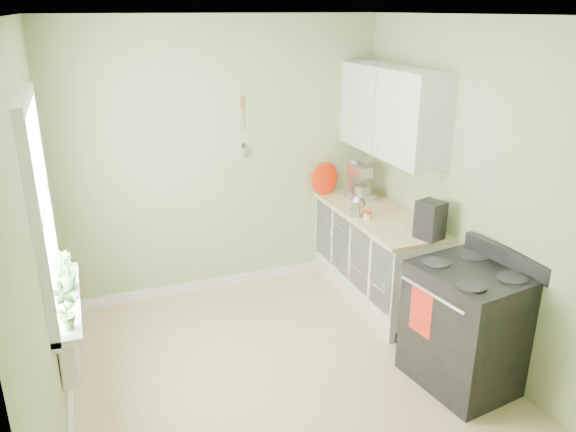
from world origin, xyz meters
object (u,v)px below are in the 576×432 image
object	(u,v)px
stove	(466,326)
kettle	(356,206)
coffee_maker	(430,221)
stand_mixer	(359,183)

from	to	relation	value
stove	kettle	distance (m)	1.52
stove	coffee_maker	xyz separation A→B (m)	(0.10, 0.72, 0.58)
stove	kettle	bearing A→B (deg)	99.19
kettle	stand_mixer	bearing A→B (deg)	59.84
kettle	coffee_maker	distance (m)	0.77
kettle	coffee_maker	size ratio (longest dim) A/B	0.60
stand_mixer	stove	bearing A→B (deg)	-90.94
coffee_maker	stove	bearing A→B (deg)	-98.04
stand_mixer	coffee_maker	xyz separation A→B (m)	(0.07, -1.14, -0.01)
kettle	stove	bearing A→B (deg)	-80.81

